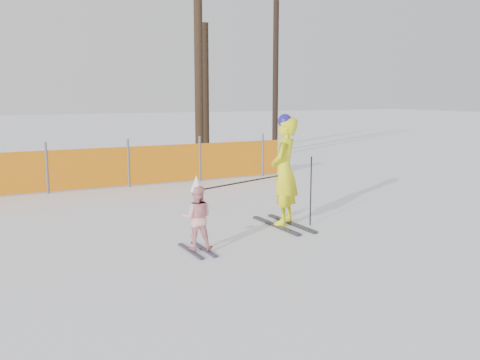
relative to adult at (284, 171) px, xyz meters
name	(u,v)px	position (x,y,z in m)	size (l,w,h in m)	color
ground	(255,247)	(-1.16, -0.98, -1.02)	(120.00, 120.00, 0.00)	white
adult	(284,171)	(0.00, 0.00, 0.00)	(0.84, 1.54, 2.03)	black
child	(197,217)	(-2.04, -0.75, -0.48)	(0.59, 0.89, 1.18)	black
ski_poles	(272,186)	(-0.44, -0.31, -0.20)	(2.39, 0.69, 1.27)	black
safety_fence	(12,173)	(-4.10, 5.35, -0.46)	(14.53, 0.06, 1.25)	#595960
tree_trunks	(218,79)	(3.29, 9.67, 1.91)	(3.97, 2.76, 6.65)	#2F2115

